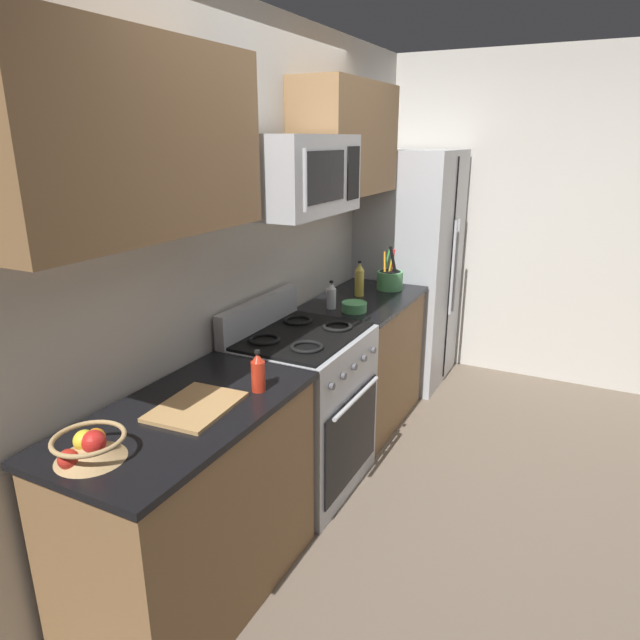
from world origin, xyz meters
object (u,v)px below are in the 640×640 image
Objects in this scene: fruit_basket at (90,446)px; apple_loose at (68,459)px; bottle_hot_sauce at (258,373)px; cutting_board at (196,407)px; range_oven at (303,409)px; bottle_oil at (359,280)px; microwave at (296,175)px; refrigerator at (409,269)px; utensil_crock at (390,279)px; prep_bowl at (354,306)px; bottle_vinegar at (331,296)px.

apple_loose is (-0.08, 0.02, -0.02)m from fruit_basket.
bottle_hot_sauce is at bearing -16.56° from fruit_basket.
cutting_board is (0.46, -0.08, -0.04)m from fruit_basket.
cutting_board is 2.00× the size of bottle_hot_sauce.
apple_loose is 0.37× the size of bottle_hot_sauce.
bottle_oil is (0.92, 0.05, 0.55)m from range_oven.
microwave reaches higher than fruit_basket.
bottle_oil is at bearing 175.50° from refrigerator.
utensil_crock is 0.62m from prep_bowl.
range_oven is at bearing -89.94° from microwave.
refrigerator is (1.80, -0.02, 0.46)m from range_oven.
fruit_basket is at bearing -179.87° from bottle_oil.
apple_loose is at bearing 178.59° from refrigerator.
bottle_hot_sauce is at bearing -16.19° from apple_loose.
bottle_oil reaches higher than fruit_basket.
bottle_oil is (-0.88, 0.07, 0.09)m from refrigerator.
microwave is at bearing 90.06° from range_oven.
utensil_crock is 0.29m from bottle_oil.
bottle_hot_sauce reaches higher than prep_bowl.
utensil_crock reaches higher than fruit_basket.
bottle_vinegar reaches higher than fruit_basket.
cutting_board is 1.51m from prep_bowl.
cutting_board is at bearing -176.51° from microwave.
bottle_vinegar is (-0.62, 0.17, 0.01)m from utensil_crock.
bottle_hot_sauce reaches higher than cutting_board.
bottle_vinegar is (-1.24, 0.11, 0.06)m from refrigerator.
microwave is (-0.00, 0.03, 1.29)m from range_oven.
utensil_crock is at bearing -3.65° from range_oven.
bottle_vinegar is (-0.36, 0.04, -0.03)m from bottle_oil.
bottle_vinegar is at bearing 173.86° from bottle_oil.
fruit_basket is 1.35× the size of bottle_vinegar.
apple_loose is 0.28× the size of bottle_oil.
refrigerator is 2.49m from bottle_hot_sauce.
utensil_crock is 1.79× the size of bottle_vinegar.
fruit_basket is at bearing 163.44° from bottle_hot_sauce.
microwave is (-1.80, 0.04, 0.84)m from refrigerator.
fruit_basket is (-2.58, 0.12, -0.02)m from utensil_crock.
microwave is 1.96× the size of cutting_board.
prep_bowl is (2.04, -0.13, -0.00)m from apple_loose.
apple_loose reaches higher than prep_bowl.
microwave reaches higher than bottle_oil.
range_oven is 5.91× the size of bottle_hot_sauce.
refrigerator is at bearing -4.50° from bottle_oil.
fruit_basket is 1.33× the size of bottle_hot_sauce.
cutting_board is at bearing 178.82° from utensil_crock.
microwave is at bearing 178.62° from refrigerator.
utensil_crock is 2.04× the size of prep_bowl.
bottle_oil is at bearing 7.66° from bottle_hot_sauce.
bottle_hot_sauce is at bearing -166.58° from range_oven.
range_oven is at bearing -1.92° from fruit_basket.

